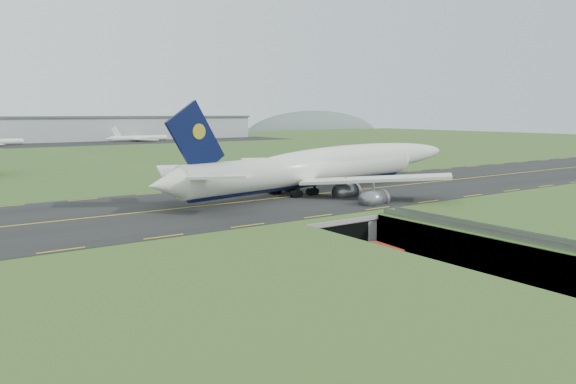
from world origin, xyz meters
TOP-DOWN VIEW (x-y plane):
  - ground at (0.00, 0.00)m, footprint 900.00×900.00m
  - airfield_deck at (0.00, 0.00)m, footprint 800.00×800.00m
  - trench_road at (0.00, -7.50)m, footprint 12.00×75.00m
  - taxiway at (0.00, 33.00)m, footprint 800.00×44.00m
  - tunnel_portal at (0.00, 16.71)m, footprint 17.00×22.30m
  - guideway at (11.00, -19.11)m, footprint 3.00×53.00m
  - jumbo_jet at (21.57, 37.75)m, footprint 96.83×61.19m
  - shuttle_tram at (1.02, -0.80)m, footprint 3.45×7.39m
  - cargo_terminal at (-0.10, 299.41)m, footprint 320.00×67.00m
  - distant_hills at (64.38, 430.00)m, footprint 700.00×91.00m

SIDE VIEW (x-z plane):
  - distant_hills at x=64.38m, z-range -34.00..26.00m
  - ground at x=0.00m, z-range 0.00..0.00m
  - trench_road at x=0.00m, z-range 0.00..0.20m
  - shuttle_tram at x=1.02m, z-range 0.15..3.07m
  - airfield_deck at x=0.00m, z-range 0.00..6.00m
  - tunnel_portal at x=0.00m, z-range 0.33..6.33m
  - guideway at x=11.00m, z-range 1.80..8.85m
  - taxiway at x=0.00m, z-range 6.00..6.18m
  - jumbo_jet at x=21.57m, z-range 1.25..21.84m
  - cargo_terminal at x=-0.10m, z-range 6.16..21.76m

